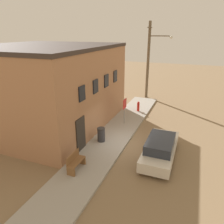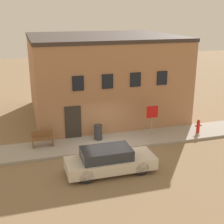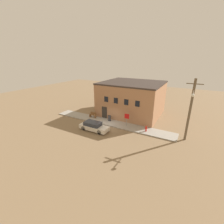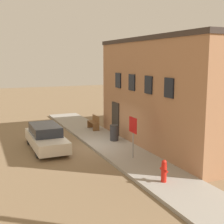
% 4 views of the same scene
% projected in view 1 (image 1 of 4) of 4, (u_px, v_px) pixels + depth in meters
% --- Properties ---
extents(ground_plane, '(80.00, 80.00, 0.00)m').
position_uv_depth(ground_plane, '(127.00, 145.00, 14.24)').
color(ground_plane, '#846B4C').
extents(sidewalk, '(20.97, 2.42, 0.15)m').
position_uv_depth(sidewalk, '(110.00, 141.00, 14.63)').
color(sidewalk, '#9E998E').
rests_on(sidewalk, ground).
extents(brick_building, '(10.59, 9.53, 6.05)m').
position_uv_depth(brick_building, '(45.00, 86.00, 16.84)').
color(brick_building, '#A87551').
rests_on(brick_building, ground).
extents(fire_hydrant, '(0.46, 0.22, 0.89)m').
position_uv_depth(fire_hydrant, '(138.00, 106.00, 19.75)').
color(fire_hydrant, red).
rests_on(fire_hydrant, sidewalk).
extents(stop_sign, '(0.76, 0.06, 2.00)m').
position_uv_depth(stop_sign, '(125.00, 106.00, 16.73)').
color(stop_sign, gray).
rests_on(stop_sign, sidewalk).
extents(bench, '(1.22, 0.44, 0.93)m').
position_uv_depth(bench, '(75.00, 162.00, 11.37)').
color(bench, brown).
rests_on(bench, sidewalk).
extents(trash_bin, '(0.52, 0.52, 0.93)m').
position_uv_depth(trash_bin, '(101.00, 135.00, 14.31)').
color(trash_bin, '#333338').
rests_on(trash_bin, sidewalk).
extents(utility_pole, '(1.80, 2.48, 7.96)m').
position_uv_depth(utility_pole, '(149.00, 59.00, 23.03)').
color(utility_pole, brown).
rests_on(utility_pole, ground).
extents(parked_car, '(4.47, 1.63, 1.31)m').
position_uv_depth(parked_car, '(160.00, 148.00, 12.60)').
color(parked_car, black).
rests_on(parked_car, ground).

